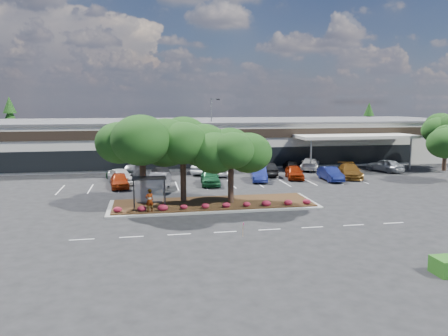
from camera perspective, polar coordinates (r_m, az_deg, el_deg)
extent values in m
plane|color=black|center=(34.92, 2.87, -6.25)|extent=(160.00, 160.00, 0.00)
cube|color=beige|center=(67.57, -3.64, 3.54)|extent=(80.00, 20.00, 6.00)
cube|color=#4E4D50|center=(67.37, -3.67, 6.16)|extent=(80.40, 20.40, 0.30)
cube|color=black|center=(57.49, -2.51, 4.46)|extent=(80.00, 0.25, 1.20)
cube|color=black|center=(57.81, -2.48, 1.29)|extent=(60.00, 0.18, 2.60)
cube|color=#AB1C0C|center=(56.93, -8.51, 4.33)|extent=(6.00, 0.12, 1.00)
cube|color=beige|center=(61.18, 16.77, 3.97)|extent=(16.00, 5.00, 0.40)
cylinder|color=slate|center=(56.72, 11.27, 1.50)|extent=(0.24, 0.24, 4.20)
cylinder|color=slate|center=(63.19, 23.18, 1.69)|extent=(0.24, 0.24, 4.20)
cube|color=gray|center=(38.35, -1.41, -4.78)|extent=(18.00, 6.00, 0.15)
cube|color=#442D16|center=(38.32, -1.41, -4.60)|extent=(17.20, 5.20, 0.12)
cube|color=silver|center=(30.53, -18.08, -8.86)|extent=(1.60, 0.12, 0.01)
cube|color=silver|center=(30.24, -12.00, -8.79)|extent=(1.60, 0.12, 0.01)
cube|color=silver|center=(30.29, -5.87, -8.61)|extent=(1.60, 0.12, 0.01)
cube|color=silver|center=(30.68, 0.16, -8.34)|extent=(1.60, 0.12, 0.01)
cube|color=silver|center=(31.39, 5.97, -7.99)|extent=(1.60, 0.12, 0.01)
cube|color=silver|center=(32.40, 11.47, -7.59)|extent=(1.60, 0.12, 0.01)
cube|color=silver|center=(33.69, 16.57, -7.15)|extent=(1.60, 0.12, 0.01)
cube|color=silver|center=(35.22, 21.26, -6.70)|extent=(1.60, 0.12, 0.01)
cube|color=silver|center=(48.04, -20.61, -2.68)|extent=(0.12, 5.00, 0.01)
cube|color=silver|center=(47.58, -17.05, -2.61)|extent=(0.12, 5.00, 0.01)
cube|color=silver|center=(47.31, -13.44, -2.53)|extent=(0.12, 5.00, 0.01)
cube|color=silver|center=(47.22, -9.80, -2.44)|extent=(0.12, 5.00, 0.01)
cube|color=silver|center=(47.33, -6.17, -2.34)|extent=(0.12, 5.00, 0.01)
cube|color=silver|center=(47.63, -2.56, -2.23)|extent=(0.12, 5.00, 0.01)
cube|color=silver|center=(48.11, 0.98, -2.11)|extent=(0.12, 5.00, 0.01)
cube|color=silver|center=(48.77, 4.44, -1.99)|extent=(0.12, 5.00, 0.01)
cube|color=silver|center=(49.61, 7.80, -1.86)|extent=(0.12, 5.00, 0.01)
cube|color=silver|center=(50.60, 11.03, -1.74)|extent=(0.12, 5.00, 0.01)
cube|color=silver|center=(51.76, 14.13, -1.61)|extent=(0.12, 5.00, 0.01)
cube|color=silver|center=(53.06, 17.09, -1.48)|extent=(0.12, 5.00, 0.01)
cylinder|color=black|center=(37.09, -11.66, -3.15)|extent=(0.08, 0.08, 2.50)
cylinder|color=black|center=(37.10, -7.79, -3.04)|extent=(0.08, 0.08, 2.50)
cylinder|color=black|center=(35.82, -11.71, -3.56)|extent=(0.08, 0.08, 2.50)
cylinder|color=black|center=(35.83, -7.70, -3.46)|extent=(0.08, 0.08, 2.50)
cube|color=black|center=(36.20, -9.77, -1.30)|extent=(2.75, 1.55, 0.10)
cube|color=silver|center=(37.05, -9.73, -2.91)|extent=(2.30, 0.03, 2.00)
cube|color=black|center=(36.85, -9.69, -4.44)|extent=(2.00, 0.35, 0.06)
cone|color=#183710|center=(82.06, -26.08, 4.97)|extent=(4.40, 4.40, 10.00)
cone|color=#183710|center=(87.56, 18.32, 5.26)|extent=(3.96, 3.96, 9.00)
imported|color=#594C47|center=(35.43, -9.71, -4.17)|extent=(0.79, 0.66, 1.86)
cube|color=gray|center=(62.10, -1.64, 0.50)|extent=(0.50, 0.50, 0.40)
cylinder|color=slate|center=(61.61, -1.66, 4.90)|extent=(0.14, 0.14, 9.14)
cube|color=slate|center=(61.41, -1.25, 9.01)|extent=(0.92, 0.48, 0.14)
cube|color=black|center=(61.34, -0.79, 8.95)|extent=(0.52, 0.42, 0.18)
cube|color=tan|center=(29.52, 2.48, -8.07)|extent=(0.03, 0.03, 0.96)
cube|color=#E43C8C|center=(29.41, 2.58, -7.31)|extent=(0.02, 0.14, 0.18)
imported|color=#9F2D0D|center=(47.28, -13.49, -1.59)|extent=(2.30, 4.74, 1.56)
imported|color=silver|center=(49.58, -13.33, -1.05)|extent=(3.54, 5.29, 1.67)
imported|color=#525259|center=(45.46, -8.55, -1.75)|extent=(2.95, 5.45, 1.70)
imported|color=#1A572F|center=(47.58, -1.81, -1.20)|extent=(2.43, 5.15, 1.70)
imported|color=navy|center=(50.07, 4.57, -0.81)|extent=(2.47, 4.96, 1.56)
imported|color=#8F2206|center=(51.97, 9.18, -0.55)|extent=(2.67, 4.87, 1.57)
imported|color=#101954|center=(51.62, 13.73, -0.76)|extent=(1.77, 4.73, 1.54)
imported|color=brown|center=(54.10, 16.12, -0.38)|extent=(3.61, 6.00, 1.63)
imported|color=#505156|center=(54.93, -11.74, -0.14)|extent=(3.12, 4.86, 1.54)
imported|color=#1F502E|center=(52.01, -13.83, -0.76)|extent=(3.03, 4.49, 1.42)
imported|color=black|center=(51.95, -8.27, -0.63)|extent=(2.19, 4.40, 1.39)
imported|color=silver|center=(55.00, -2.70, 0.12)|extent=(3.70, 5.39, 1.68)
imported|color=silver|center=(53.53, -0.79, -0.15)|extent=(2.17, 4.83, 1.61)
imported|color=black|center=(53.79, 5.52, -0.15)|extent=(1.72, 4.85, 1.59)
imported|color=black|center=(58.54, 8.72, 0.41)|extent=(2.30, 4.36, 1.41)
imported|color=#BABABA|center=(59.12, 11.18, 0.53)|extent=(4.39, 6.02, 1.62)
imported|color=#9EA2A8|center=(60.33, 20.27, 0.34)|extent=(3.75, 5.31, 1.68)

